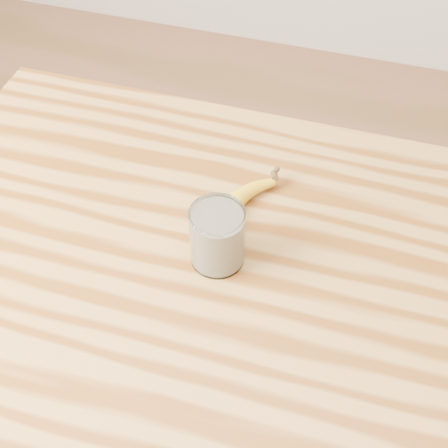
# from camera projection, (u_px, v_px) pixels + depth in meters

# --- Properties ---
(room) EXTENTS (4.04, 4.04, 2.70)m
(room) POSITION_uv_depth(u_px,v_px,m) (242.00, 21.00, 0.65)
(room) COLOR brown
(room) RESTS_ON ground
(table) EXTENTS (1.20, 0.80, 0.90)m
(table) POSITION_uv_depth(u_px,v_px,m) (235.00, 317.00, 1.09)
(table) COLOR #A4763B
(table) RESTS_ON ground
(smoothie_glass) EXTENTS (0.09, 0.09, 0.11)m
(smoothie_glass) POSITION_uv_depth(u_px,v_px,m) (217.00, 237.00, 0.98)
(smoothie_glass) COLOR white
(smoothie_glass) RESTS_ON table
(banana) EXTENTS (0.12, 0.27, 0.03)m
(banana) POSITION_uv_depth(u_px,v_px,m) (230.00, 208.00, 1.07)
(banana) COLOR gold
(banana) RESTS_ON table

